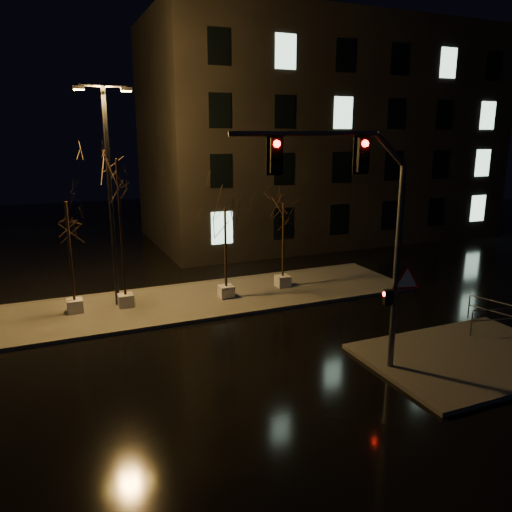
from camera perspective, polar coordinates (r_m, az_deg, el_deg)
name	(u,v)px	position (r m, az deg, el deg)	size (l,w,h in m)	color
ground	(229,356)	(17.82, -3.11, -11.32)	(90.00, 90.00, 0.00)	black
median	(184,302)	(23.12, -8.27, -5.23)	(22.00, 5.00, 0.15)	#4B4843
sidewalk_corner	(468,357)	(18.99, 23.11, -10.58)	(7.00, 5.00, 0.15)	#4B4843
building	(321,134)	(38.47, 7.42, 13.62)	(25.00, 12.00, 15.00)	black
tree_1	(68,227)	(21.87, -20.71, 3.12)	(1.80, 1.80, 4.86)	beige
tree_2	(119,193)	(21.78, -15.42, 6.97)	(1.80, 1.80, 6.59)	beige
tree_3	(225,228)	(22.53, -3.54, 3.24)	(1.80, 1.80, 4.33)	beige
tree_4	(283,222)	(24.19, 3.15, 3.89)	(1.80, 1.80, 4.28)	beige
traffic_signal_mast	(362,219)	(15.38, 12.07, 4.17)	(5.97, 1.58, 7.48)	#525459
streetlight_main	(109,183)	(22.06, -16.40, 7.98)	(2.32, 0.27, 9.32)	black
guard_rail_a	(499,317)	(21.12, 26.05, -6.30)	(2.27, 0.57, 1.00)	#525459
guard_rail_b	(495,310)	(21.88, 25.65, -5.57)	(0.66, 2.08, 1.02)	#525459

